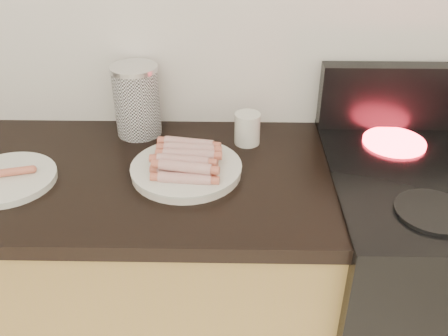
{
  "coord_description": "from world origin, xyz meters",
  "views": [
    {
      "loc": [
        0.14,
        0.55,
        1.62
      ],
      "look_at": [
        0.11,
        1.62,
        0.96
      ],
      "focal_mm": 40.0,
      "sensor_mm": 36.0,
      "label": 1
    }
  ],
  "objects_px": {
    "mug": "(247,129)",
    "canister": "(137,100)",
    "main_plate": "(186,170)",
    "stove": "(437,298)",
    "side_plate": "(7,179)"
  },
  "relations": [
    {
      "from": "mug",
      "to": "canister",
      "type": "bearing_deg",
      "value": 170.0
    },
    {
      "from": "main_plate",
      "to": "stove",
      "type": "bearing_deg",
      "value": -0.88
    },
    {
      "from": "stove",
      "to": "side_plate",
      "type": "relative_size",
      "value": 3.58
    },
    {
      "from": "stove",
      "to": "main_plate",
      "type": "xyz_separation_m",
      "value": [
        -0.77,
        0.01,
        0.45
      ]
    },
    {
      "from": "stove",
      "to": "canister",
      "type": "distance_m",
      "value": 1.11
    },
    {
      "from": "main_plate",
      "to": "canister",
      "type": "xyz_separation_m",
      "value": [
        -0.16,
        0.23,
        0.1
      ]
    },
    {
      "from": "canister",
      "to": "side_plate",
      "type": "bearing_deg",
      "value": -136.89
    },
    {
      "from": "stove",
      "to": "side_plate",
      "type": "xyz_separation_m",
      "value": [
        -1.23,
        -0.04,
        0.45
      ]
    },
    {
      "from": "main_plate",
      "to": "side_plate",
      "type": "height_order",
      "value": "main_plate"
    },
    {
      "from": "main_plate",
      "to": "mug",
      "type": "distance_m",
      "value": 0.24
    },
    {
      "from": "side_plate",
      "to": "canister",
      "type": "bearing_deg",
      "value": 43.11
    },
    {
      "from": "side_plate",
      "to": "mug",
      "type": "distance_m",
      "value": 0.67
    },
    {
      "from": "canister",
      "to": "mug",
      "type": "bearing_deg",
      "value": -10.0
    },
    {
      "from": "side_plate",
      "to": "mug",
      "type": "xyz_separation_m",
      "value": [
        0.63,
        0.23,
        0.04
      ]
    },
    {
      "from": "stove",
      "to": "side_plate",
      "type": "bearing_deg",
      "value": -178.2
    }
  ]
}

